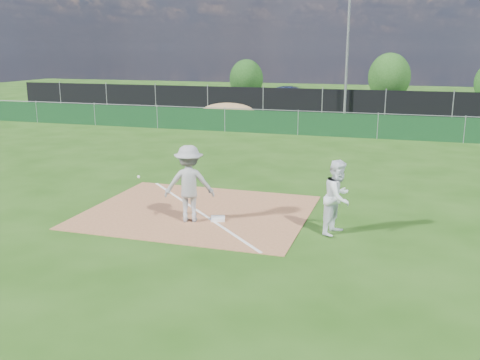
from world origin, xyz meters
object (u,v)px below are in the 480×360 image
runner (338,197)px  tree_left (246,79)px  tree_mid (389,77)px  light_pole (347,54)px  first_base (218,219)px  play_at_first (189,184)px  car_right (403,103)px  car_left (238,97)px  car_mid (294,97)px

runner → tree_left: 34.67m
tree_left → tree_mid: tree_mid is taller
light_pole → first_base: size_ratio=22.08×
light_pole → tree_left: 14.20m
play_at_first → tree_mid: size_ratio=0.58×
first_base → car_right: bearing=80.8°
tree_left → tree_mid: 11.95m
car_left → tree_left: bearing=30.3°
car_left → tree_left: tree_left is taller
car_right → tree_left: bearing=69.1°
play_at_first → tree_mid: bearing=83.8°
first_base → car_left: (-7.84, 26.71, 0.68)m
car_right → tree_mid: (-1.29, 7.00, 1.42)m
car_mid → car_right: (7.87, -0.58, -0.16)m
runner → car_left: size_ratio=0.43×
car_left → car_mid: size_ratio=0.89×
light_pole → car_right: size_ratio=1.84×
runner → car_right: size_ratio=0.42×
play_at_first → tree_mid: 33.86m
light_pole → tree_mid: size_ratio=1.99×
car_right → play_at_first: bearing=173.3°
light_pole → car_left: 10.18m
light_pole → car_mid: 7.13m
runner → car_right: bearing=15.6°
runner → tree_left: bearing=38.4°
tree_left → tree_mid: (11.91, 0.93, 0.30)m
light_pole → car_right: bearing=49.1°
car_right → tree_left: size_ratio=1.27×
first_base → tree_left: size_ratio=0.11×
light_pole → play_at_first: 22.76m
car_left → tree_mid: 12.78m
light_pole → car_mid: light_pole is taller
car_mid → first_base: bearing=176.3°
car_mid → tree_left: size_ratio=1.39×
light_pole → play_at_first: (-1.40, -22.53, -2.98)m
play_at_first → tree_mid: (3.67, 33.64, 1.05)m
light_pole → tree_left: size_ratio=2.33×
play_at_first → car_mid: 27.37m
tree_left → play_at_first: bearing=-75.9°
play_at_first → car_mid: play_at_first is taller
car_right → tree_left: 14.58m
play_at_first → car_left: size_ratio=0.54×
first_base → tree_left: tree_left is taller
car_left → car_right: size_ratio=0.98×
car_mid → play_at_first: bearing=174.8°
light_pole → car_left: size_ratio=1.88×
play_at_first → car_mid: bearing=96.1°
first_base → play_at_first: play_at_first is taller
tree_mid → car_mid: bearing=-135.7°
first_base → runner: (3.10, -0.05, 0.86)m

